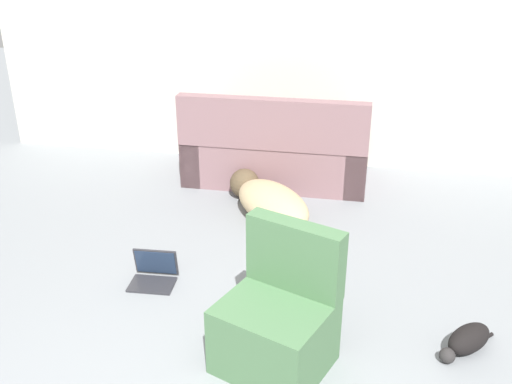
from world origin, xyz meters
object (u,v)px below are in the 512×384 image
(side_chair, at_px, (278,321))
(couch, at_px, (276,153))
(cat, at_px, (467,340))
(laptop_open, at_px, (154,271))
(dog, at_px, (268,200))

(side_chair, bearing_deg, couch, 121.07)
(cat, bearing_deg, laptop_open, -54.99)
(couch, height_order, laptop_open, couch)
(laptop_open, bearing_deg, couch, 70.43)
(cat, bearing_deg, couch, -101.56)
(laptop_open, height_order, side_chair, side_chair)
(couch, relative_size, dog, 1.57)
(couch, distance_m, dog, 0.81)
(couch, xyz_separation_m, side_chair, (0.43, -2.67, -0.01))
(dog, bearing_deg, side_chair, 151.68)
(cat, relative_size, laptop_open, 1.16)
(side_chair, bearing_deg, dog, 123.12)
(dog, relative_size, side_chair, 1.37)
(couch, distance_m, cat, 2.83)
(dog, height_order, side_chair, side_chair)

